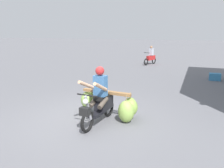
% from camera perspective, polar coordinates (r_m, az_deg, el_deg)
% --- Properties ---
extents(ground_plane, '(120.00, 120.00, 0.00)m').
position_cam_1_polar(ground_plane, '(6.69, -6.04, -8.72)').
color(ground_plane, slate).
extents(motorbike_main_loaded, '(1.87, 1.90, 1.58)m').
position_cam_1_polar(motorbike_main_loaded, '(6.47, -0.98, -4.74)').
color(motorbike_main_loaded, black).
rests_on(motorbike_main_loaded, ground).
extents(motorbike_distant_ahead_left, '(0.73, 1.55, 1.40)m').
position_cam_1_polar(motorbike_distant_ahead_left, '(17.46, 9.71, 6.72)').
color(motorbike_distant_ahead_left, black).
rests_on(motorbike_distant_ahead_left, ground).
extents(produce_crate, '(0.56, 0.40, 0.36)m').
position_cam_1_polar(produce_crate, '(12.83, 24.46, 1.65)').
color(produce_crate, teal).
rests_on(produce_crate, ground).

